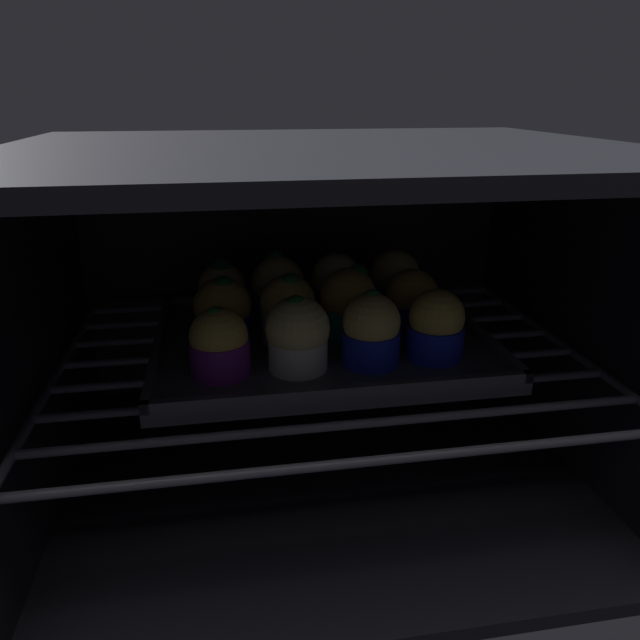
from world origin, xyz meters
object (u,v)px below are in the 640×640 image
(muffin_row0_col1, at_px, (298,335))
(muffin_row2_col1, at_px, (278,288))
(muffin_row0_col2, at_px, (371,331))
(muffin_row1_col2, at_px, (348,303))
(muffin_row2_col2, at_px, (336,285))
(muffin_row1_col0, at_px, (223,312))
(muffin_row2_col3, at_px, (395,282))
(muffin_row2_col0, at_px, (222,294))
(muffin_row1_col1, at_px, (288,310))
(baking_tray, at_px, (320,342))
(muffin_row0_col0, at_px, (219,344))
(muffin_row0_col3, at_px, (436,326))
(muffin_row1_col3, at_px, (411,303))

(muffin_row0_col1, relative_size, muffin_row2_col1, 0.96)
(muffin_row0_col2, xyz_separation_m, muffin_row1_col2, (-0.01, 0.08, 0.00))
(muffin_row0_col2, xyz_separation_m, muffin_row2_col2, (-0.01, 0.14, 0.00))
(muffin_row1_col0, height_order, muffin_row2_col3, same)
(muffin_row2_col1, distance_m, muffin_row2_col2, 0.07)
(muffin_row0_col2, xyz_separation_m, muffin_row2_col3, (0.07, 0.14, 0.00))
(muffin_row1_col0, bearing_deg, muffin_row2_col0, 89.89)
(muffin_row0_col1, bearing_deg, muffin_row2_col1, 91.59)
(muffin_row0_col1, relative_size, muffin_row1_col1, 0.99)
(muffin_row1_col2, distance_m, muffin_row2_col2, 0.07)
(baking_tray, distance_m, muffin_row1_col0, 0.11)
(muffin_row2_col1, relative_size, muffin_row2_col2, 1.06)
(muffin_row0_col2, distance_m, muffin_row1_col0, 0.16)
(muffin_row2_col0, distance_m, muffin_row2_col1, 0.06)
(muffin_row0_col0, distance_m, muffin_row0_col3, 0.21)
(muffin_row1_col0, distance_m, muffin_row1_col1, 0.07)
(muffin_row0_col2, bearing_deg, muffin_row0_col1, -179.60)
(muffin_row1_col1, bearing_deg, baking_tray, 1.53)
(baking_tray, xyz_separation_m, muffin_row0_col1, (-0.03, -0.07, 0.04))
(baking_tray, bearing_deg, muffin_row0_col2, -61.96)
(muffin_row2_col3, bearing_deg, muffin_row1_col3, -90.44)
(baking_tray, height_order, muffin_row0_col0, muffin_row0_col0)
(muffin_row0_col3, xyz_separation_m, muffin_row1_col3, (-0.00, 0.07, -0.00))
(baking_tray, height_order, muffin_row2_col0, muffin_row2_col0)
(muffin_row1_col2, bearing_deg, muffin_row0_col0, -152.01)
(muffin_row0_col0, xyz_separation_m, muffin_row0_col2, (0.14, -0.00, 0.00))
(muffin_row0_col0, xyz_separation_m, muffin_row1_col0, (0.00, 0.07, 0.00))
(muffin_row2_col2, bearing_deg, muffin_row2_col3, -1.71)
(muffin_row1_col3, bearing_deg, muffin_row0_col2, -130.80)
(muffin_row0_col1, relative_size, muffin_row0_col3, 1.06)
(muffin_row0_col3, relative_size, muffin_row2_col1, 0.91)
(muffin_row1_col3, relative_size, muffin_row2_col3, 0.94)
(muffin_row2_col3, bearing_deg, muffin_row2_col0, -179.24)
(baking_tray, distance_m, muffin_row0_col0, 0.13)
(muffin_row1_col1, distance_m, muffin_row2_col3, 0.16)
(muffin_row1_col3, height_order, muffin_row2_col3, muffin_row2_col3)
(muffin_row0_col1, bearing_deg, muffin_row2_col0, 116.00)
(muffin_row0_col1, distance_m, muffin_row2_col0, 0.16)
(muffin_row2_col3, bearing_deg, muffin_row0_col2, -114.58)
(muffin_row2_col1, bearing_deg, muffin_row1_col1, -87.47)
(muffin_row1_col0, xyz_separation_m, muffin_row2_col0, (0.00, 0.07, -0.00))
(muffin_row1_col2, bearing_deg, muffin_row1_col1, -175.84)
(muffin_row1_col1, relative_size, muffin_row1_col3, 1.07)
(muffin_row0_col1, xyz_separation_m, muffin_row2_col2, (0.07, 0.15, -0.00))
(muffin_row0_col3, distance_m, muffin_row2_col3, 0.14)
(muffin_row0_col2, bearing_deg, muffin_row1_col0, 152.15)
(muffin_row1_col2, bearing_deg, muffin_row2_col1, 135.75)
(muffin_row1_col1, xyz_separation_m, muffin_row2_col3, (0.14, 0.07, 0.00))
(muffin_row0_col0, height_order, muffin_row1_col1, muffin_row1_col1)
(muffin_row0_col2, distance_m, muffin_row2_col2, 0.14)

